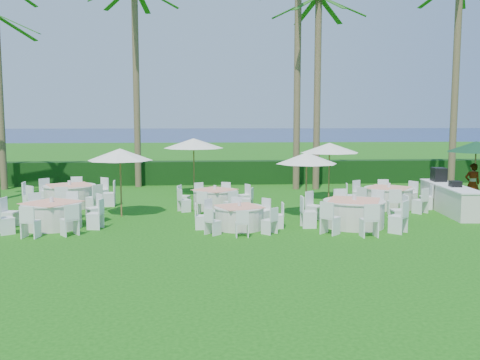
{
  "coord_description": "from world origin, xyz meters",
  "views": [
    {
      "loc": [
        -1.22,
        -15.84,
        3.43
      ],
      "look_at": [
        0.14,
        2.45,
        1.3
      ],
      "focal_mm": 40.0,
      "sensor_mm": 36.0,
      "label": 1
    }
  ],
  "objects_px": {
    "banquet_table_a": "(52,214)",
    "umbrella_d": "(330,148)",
    "banquet_table_e": "(215,199)",
    "banquet_table_c": "(354,213)",
    "umbrella_green": "(476,147)",
    "umbrella_a": "(120,155)",
    "banquet_table_d": "(70,195)",
    "buffet_table": "(450,198)",
    "banquet_table_f": "(388,197)",
    "umbrella_b": "(307,158)",
    "banquet_table_b": "(239,217)",
    "umbrella_c": "(194,143)",
    "staff_person": "(472,184)"
  },
  "relations": [
    {
      "from": "banquet_table_a",
      "to": "umbrella_d",
      "type": "relative_size",
      "value": 1.31
    },
    {
      "from": "banquet_table_e",
      "to": "umbrella_d",
      "type": "xyz_separation_m",
      "value": [
        4.84,
        1.86,
        1.81
      ]
    },
    {
      "from": "banquet_table_c",
      "to": "umbrella_d",
      "type": "bearing_deg",
      "value": 84.52
    },
    {
      "from": "banquet_table_c",
      "to": "umbrella_green",
      "type": "xyz_separation_m",
      "value": [
        6.11,
        4.11,
        1.85
      ]
    },
    {
      "from": "umbrella_a",
      "to": "banquet_table_e",
      "type": "bearing_deg",
      "value": 22.5
    },
    {
      "from": "banquet_table_d",
      "to": "umbrella_green",
      "type": "xyz_separation_m",
      "value": [
        16.01,
        -0.41,
        1.84
      ]
    },
    {
      "from": "banquet_table_a",
      "to": "umbrella_a",
      "type": "height_order",
      "value": "umbrella_a"
    },
    {
      "from": "umbrella_d",
      "to": "buffet_table",
      "type": "height_order",
      "value": "umbrella_d"
    },
    {
      "from": "banquet_table_f",
      "to": "umbrella_b",
      "type": "xyz_separation_m",
      "value": [
        -3.51,
        -1.58,
        1.63
      ]
    },
    {
      "from": "banquet_table_c",
      "to": "banquet_table_d",
      "type": "bearing_deg",
      "value": 155.45
    },
    {
      "from": "banquet_table_b",
      "to": "umbrella_c",
      "type": "xyz_separation_m",
      "value": [
        -1.49,
        7.51,
        1.95
      ]
    },
    {
      "from": "umbrella_green",
      "to": "buffet_table",
      "type": "distance_m",
      "value": 3.11
    },
    {
      "from": "umbrella_c",
      "to": "staff_person",
      "type": "relative_size",
      "value": 1.63
    },
    {
      "from": "banquet_table_f",
      "to": "umbrella_c",
      "type": "relative_size",
      "value": 1.21
    },
    {
      "from": "umbrella_c",
      "to": "buffet_table",
      "type": "relative_size",
      "value": 0.61
    },
    {
      "from": "banquet_table_f",
      "to": "staff_person",
      "type": "height_order",
      "value": "staff_person"
    },
    {
      "from": "umbrella_b",
      "to": "buffet_table",
      "type": "xyz_separation_m",
      "value": [
        5.46,
        0.62,
        -1.52
      ]
    },
    {
      "from": "banquet_table_d",
      "to": "umbrella_b",
      "type": "height_order",
      "value": "umbrella_b"
    },
    {
      "from": "umbrella_d",
      "to": "umbrella_a",
      "type": "bearing_deg",
      "value": -158.36
    },
    {
      "from": "banquet_table_e",
      "to": "umbrella_b",
      "type": "xyz_separation_m",
      "value": [
        3.11,
        -1.95,
        1.67
      ]
    },
    {
      "from": "banquet_table_b",
      "to": "umbrella_a",
      "type": "distance_m",
      "value": 4.95
    },
    {
      "from": "umbrella_c",
      "to": "umbrella_green",
      "type": "height_order",
      "value": "umbrella_c"
    },
    {
      "from": "banquet_table_a",
      "to": "umbrella_a",
      "type": "xyz_separation_m",
      "value": [
        1.88,
        1.81,
        1.75
      ]
    },
    {
      "from": "banquet_table_c",
      "to": "banquet_table_a",
      "type": "bearing_deg",
      "value": 176.99
    },
    {
      "from": "umbrella_a",
      "to": "umbrella_c",
      "type": "bearing_deg",
      "value": 64.4
    },
    {
      "from": "banquet_table_c",
      "to": "umbrella_green",
      "type": "bearing_deg",
      "value": 33.94
    },
    {
      "from": "banquet_table_c",
      "to": "banquet_table_f",
      "type": "relative_size",
      "value": 1.06
    },
    {
      "from": "banquet_table_e",
      "to": "banquet_table_f",
      "type": "xyz_separation_m",
      "value": [
        6.62,
        -0.37,
        0.03
      ]
    },
    {
      "from": "banquet_table_e",
      "to": "umbrella_b",
      "type": "height_order",
      "value": "umbrella_b"
    },
    {
      "from": "banquet_table_e",
      "to": "staff_person",
      "type": "relative_size",
      "value": 1.77
    },
    {
      "from": "banquet_table_c",
      "to": "buffet_table",
      "type": "height_order",
      "value": "buffet_table"
    },
    {
      "from": "umbrella_green",
      "to": "banquet_table_d",
      "type": "bearing_deg",
      "value": 178.53
    },
    {
      "from": "banquet_table_b",
      "to": "umbrella_b",
      "type": "height_order",
      "value": "umbrella_b"
    },
    {
      "from": "banquet_table_b",
      "to": "umbrella_c",
      "type": "height_order",
      "value": "umbrella_c"
    },
    {
      "from": "umbrella_a",
      "to": "buffet_table",
      "type": "relative_size",
      "value": 0.55
    },
    {
      "from": "banquet_table_e",
      "to": "umbrella_a",
      "type": "distance_m",
      "value": 4.0
    },
    {
      "from": "staff_person",
      "to": "umbrella_a",
      "type": "bearing_deg",
      "value": 14.93
    },
    {
      "from": "umbrella_green",
      "to": "banquet_table_f",
      "type": "bearing_deg",
      "value": -168.14
    },
    {
      "from": "banquet_table_f",
      "to": "staff_person",
      "type": "xyz_separation_m",
      "value": [
        3.74,
        0.84,
        0.39
      ]
    },
    {
      "from": "banquet_table_b",
      "to": "umbrella_b",
      "type": "distance_m",
      "value": 3.46
    },
    {
      "from": "umbrella_b",
      "to": "buffet_table",
      "type": "distance_m",
      "value": 5.7
    },
    {
      "from": "banquet_table_e",
      "to": "umbrella_b",
      "type": "relative_size",
      "value": 1.28
    },
    {
      "from": "banquet_table_d",
      "to": "banquet_table_e",
      "type": "xyz_separation_m",
      "value": [
        5.59,
        -0.84,
        -0.06
      ]
    },
    {
      "from": "umbrella_c",
      "to": "banquet_table_b",
      "type": "bearing_deg",
      "value": -78.76
    },
    {
      "from": "buffet_table",
      "to": "staff_person",
      "type": "height_order",
      "value": "staff_person"
    },
    {
      "from": "umbrella_b",
      "to": "staff_person",
      "type": "distance_m",
      "value": 7.74
    },
    {
      "from": "banquet_table_b",
      "to": "umbrella_c",
      "type": "distance_m",
      "value": 7.9
    },
    {
      "from": "banquet_table_b",
      "to": "banquet_table_c",
      "type": "relative_size",
      "value": 0.81
    },
    {
      "from": "banquet_table_d",
      "to": "umbrella_d",
      "type": "bearing_deg",
      "value": 5.6
    },
    {
      "from": "umbrella_c",
      "to": "umbrella_d",
      "type": "bearing_deg",
      "value": -18.84
    }
  ]
}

